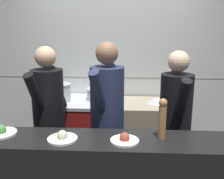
{
  "coord_description": "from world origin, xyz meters",
  "views": [
    {
      "loc": [
        0.18,
        -2.34,
        1.9
      ],
      "look_at": [
        0.01,
        0.65,
        1.15
      ],
      "focal_mm": 42.0,
      "sensor_mm": 36.0,
      "label": 1
    }
  ],
  "objects_px": {
    "mixing_bowl_steel": "(157,100)",
    "stock_pot": "(60,92)",
    "plated_dish_dessert": "(125,139)",
    "chef_line": "(175,120)",
    "plated_dish_appetiser": "(62,138)",
    "oven_range": "(80,131)",
    "plated_dish_main": "(1,132)",
    "sauce_pot": "(97,94)",
    "pepper_mill": "(162,118)",
    "chef_sous": "(107,115)",
    "chef_head_cook": "(49,115)"
  },
  "relations": [
    {
      "from": "plated_dish_main",
      "to": "plated_dish_appetiser",
      "type": "xyz_separation_m",
      "value": [
        0.57,
        -0.08,
        -0.0
      ]
    },
    {
      "from": "plated_dish_dessert",
      "to": "chef_sous",
      "type": "bearing_deg",
      "value": 107.06
    },
    {
      "from": "plated_dish_dessert",
      "to": "mixing_bowl_steel",
      "type": "bearing_deg",
      "value": 73.29
    },
    {
      "from": "oven_range",
      "to": "plated_dish_main",
      "type": "relative_size",
      "value": 3.33
    },
    {
      "from": "oven_range",
      "to": "chef_head_cook",
      "type": "bearing_deg",
      "value": -106.42
    },
    {
      "from": "sauce_pot",
      "to": "chef_line",
      "type": "height_order",
      "value": "chef_line"
    },
    {
      "from": "stock_pot",
      "to": "mixing_bowl_steel",
      "type": "distance_m",
      "value": 1.28
    },
    {
      "from": "plated_dish_dessert",
      "to": "chef_line",
      "type": "height_order",
      "value": "chef_line"
    },
    {
      "from": "oven_range",
      "to": "stock_pot",
      "type": "distance_m",
      "value": 0.62
    },
    {
      "from": "sauce_pot",
      "to": "plated_dish_appetiser",
      "type": "bearing_deg",
      "value": -95.33
    },
    {
      "from": "mixing_bowl_steel",
      "to": "pepper_mill",
      "type": "xyz_separation_m",
      "value": [
        -0.1,
        -1.29,
        0.22
      ]
    },
    {
      "from": "plated_dish_main",
      "to": "chef_head_cook",
      "type": "distance_m",
      "value": 0.64
    },
    {
      "from": "plated_dish_main",
      "to": "plated_dish_appetiser",
      "type": "relative_size",
      "value": 1.08
    },
    {
      "from": "plated_dish_main",
      "to": "chef_line",
      "type": "relative_size",
      "value": 0.16
    },
    {
      "from": "mixing_bowl_steel",
      "to": "chef_head_cook",
      "type": "xyz_separation_m",
      "value": [
        -1.25,
        -0.71,
        0.02
      ]
    },
    {
      "from": "chef_line",
      "to": "oven_range",
      "type": "bearing_deg",
      "value": 144.22
    },
    {
      "from": "chef_sous",
      "to": "stock_pot",
      "type": "bearing_deg",
      "value": 151.65
    },
    {
      "from": "plated_dish_appetiser",
      "to": "plated_dish_dessert",
      "type": "bearing_deg",
      "value": -0.77
    },
    {
      "from": "oven_range",
      "to": "mixing_bowl_steel",
      "type": "distance_m",
      "value": 1.15
    },
    {
      "from": "oven_range",
      "to": "stock_pot",
      "type": "bearing_deg",
      "value": -165.65
    },
    {
      "from": "oven_range",
      "to": "chef_head_cook",
      "type": "relative_size",
      "value": 0.54
    },
    {
      "from": "plated_dish_main",
      "to": "pepper_mill",
      "type": "xyz_separation_m",
      "value": [
        1.4,
        0.0,
        0.16
      ]
    },
    {
      "from": "chef_head_cook",
      "to": "chef_sous",
      "type": "relative_size",
      "value": 0.97
    },
    {
      "from": "sauce_pot",
      "to": "plated_dish_appetiser",
      "type": "distance_m",
      "value": 1.4
    },
    {
      "from": "plated_dish_appetiser",
      "to": "sauce_pot",
      "type": "bearing_deg",
      "value": 84.67
    },
    {
      "from": "chef_head_cook",
      "to": "sauce_pot",
      "type": "bearing_deg",
      "value": 73.07
    },
    {
      "from": "plated_dish_dessert",
      "to": "chef_head_cook",
      "type": "relative_size",
      "value": 0.14
    },
    {
      "from": "plated_dish_main",
      "to": "plated_dish_appetiser",
      "type": "bearing_deg",
      "value": -8.29
    },
    {
      "from": "pepper_mill",
      "to": "plated_dish_main",
      "type": "bearing_deg",
      "value": -179.94
    },
    {
      "from": "plated_dish_main",
      "to": "sauce_pot",
      "type": "bearing_deg",
      "value": 61.93
    },
    {
      "from": "plated_dish_appetiser",
      "to": "chef_sous",
      "type": "distance_m",
      "value": 0.69
    },
    {
      "from": "plated_dish_appetiser",
      "to": "mixing_bowl_steel",
      "type": "bearing_deg",
      "value": 55.83
    },
    {
      "from": "sauce_pot",
      "to": "plated_dish_appetiser",
      "type": "relative_size",
      "value": 1.1
    },
    {
      "from": "plated_dish_dessert",
      "to": "pepper_mill",
      "type": "xyz_separation_m",
      "value": [
        0.31,
        0.09,
        0.16
      ]
    },
    {
      "from": "plated_dish_main",
      "to": "plated_dish_dessert",
      "type": "xyz_separation_m",
      "value": [
        1.09,
        -0.09,
        -0.0
      ]
    },
    {
      "from": "plated_dish_main",
      "to": "chef_line",
      "type": "distance_m",
      "value": 1.71
    },
    {
      "from": "plated_dish_appetiser",
      "to": "plated_dish_dessert",
      "type": "xyz_separation_m",
      "value": [
        0.52,
        -0.01,
        -0.0
      ]
    },
    {
      "from": "pepper_mill",
      "to": "chef_sous",
      "type": "relative_size",
      "value": 0.2
    },
    {
      "from": "stock_pot",
      "to": "chef_line",
      "type": "xyz_separation_m",
      "value": [
        1.39,
        -0.66,
        -0.11
      ]
    },
    {
      "from": "oven_range",
      "to": "sauce_pot",
      "type": "height_order",
      "value": "sauce_pot"
    },
    {
      "from": "plated_dish_dessert",
      "to": "oven_range",
      "type": "bearing_deg",
      "value": 114.89
    },
    {
      "from": "mixing_bowl_steel",
      "to": "plated_dish_appetiser",
      "type": "distance_m",
      "value": 1.67
    },
    {
      "from": "stock_pot",
      "to": "plated_dish_appetiser",
      "type": "xyz_separation_m",
      "value": [
        0.34,
        -1.3,
        -0.05
      ]
    },
    {
      "from": "chef_sous",
      "to": "chef_line",
      "type": "bearing_deg",
      "value": 19.66
    },
    {
      "from": "mixing_bowl_steel",
      "to": "stock_pot",
      "type": "bearing_deg",
      "value": -176.27
    },
    {
      "from": "oven_range",
      "to": "plated_dish_main",
      "type": "distance_m",
      "value": 1.45
    },
    {
      "from": "oven_range",
      "to": "mixing_bowl_steel",
      "type": "height_order",
      "value": "mixing_bowl_steel"
    },
    {
      "from": "plated_dish_appetiser",
      "to": "chef_line",
      "type": "distance_m",
      "value": 1.23
    },
    {
      "from": "pepper_mill",
      "to": "chef_line",
      "type": "height_order",
      "value": "chef_line"
    },
    {
      "from": "chef_sous",
      "to": "chef_line",
      "type": "xyz_separation_m",
      "value": [
        0.72,
        0.03,
        -0.05
      ]
    }
  ]
}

